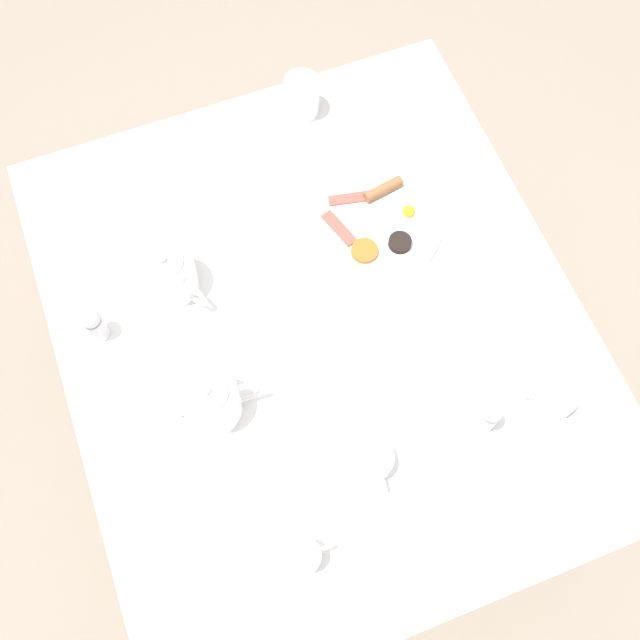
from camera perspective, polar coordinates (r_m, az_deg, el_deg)
ground_plane at (r=2.24m, az=0.00°, el=-7.49°), size 8.00×8.00×0.00m
table at (r=1.61m, az=0.00°, el=-1.11°), size 1.06×1.23×0.73m
breakfast_plate at (r=1.65m, az=4.21°, el=7.44°), size 0.30×0.30×0.04m
teapot_near at (r=1.45m, az=-8.28°, el=-6.10°), size 0.21×0.11×0.13m
teapot_far at (r=1.57m, az=-11.46°, el=3.48°), size 0.12×0.19×0.13m
teacup_with_saucer_left at (r=1.54m, az=17.43°, el=-5.75°), size 0.15×0.15×0.06m
teacup_with_saucer_right at (r=1.44m, az=3.99°, el=-10.72°), size 0.15×0.15×0.06m
water_glass_tall at (r=1.79m, az=-1.39°, el=16.67°), size 0.08×0.08×0.10m
creamer_jug at (r=1.41m, az=-1.06°, el=-17.56°), size 0.08×0.06×0.06m
pepper_grinder at (r=1.56m, az=-16.90°, el=-0.25°), size 0.04×0.04×0.10m
salt_grinder at (r=1.47m, az=12.74°, el=-7.09°), size 0.04×0.04×0.10m
napkin_folded at (r=1.77m, az=-8.13°, el=12.31°), size 0.09×0.14×0.01m
fork_by_plate at (r=1.44m, az=-8.28°, el=-20.53°), size 0.18×0.04×0.00m
knife_by_plate at (r=1.61m, az=12.44°, el=1.79°), size 0.13×0.19×0.00m
spoon_for_tea at (r=1.54m, az=3.15°, el=-1.22°), size 0.16×0.04×0.00m
fork_spare at (r=1.77m, az=-18.26°, el=8.29°), size 0.18×0.03×0.00m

